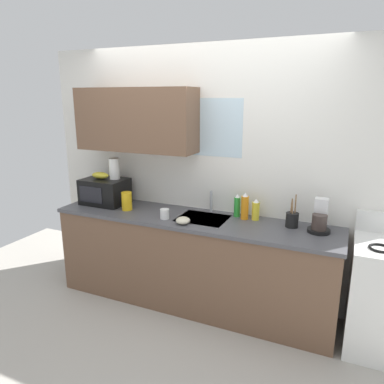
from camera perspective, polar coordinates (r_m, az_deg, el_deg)
The scene contains 14 objects.
kitchen_wall_assembly at distance 3.65m, azimuth -0.20°, elevation 4.72°, with size 3.52×0.42×2.50m.
counter_unit at distance 3.61m, azimuth 0.03°, elevation -10.69°, with size 2.75×0.63×0.90m.
sink_faucet at distance 3.59m, azimuth 3.04°, elevation -1.47°, with size 0.03×0.03×0.22m, color #B2B5BA.
microwave at distance 3.96m, azimuth -13.57°, elevation 0.11°, with size 0.46×0.35×0.27m.
banana_bunch at distance 3.96m, azimuth -14.28°, elevation 2.57°, with size 0.20×0.11×0.07m, color gold.
paper_towel_roll at distance 3.89m, azimuth -12.15°, elevation 3.63°, with size 0.11×0.11×0.22m, color white.
coffee_maker at distance 3.25m, azimuth 19.53°, elevation -4.11°, with size 0.19×0.21×0.28m.
dish_soap_bottle_green at distance 3.47m, azimuth 7.13°, elevation -2.20°, with size 0.06×0.06×0.22m.
dish_soap_bottle_orange at distance 3.40m, azimuth 8.33°, elevation -2.30°, with size 0.07×0.07×0.25m.
dish_soap_bottle_yellow at distance 3.40m, azimuth 10.02°, elevation -2.81°, with size 0.07×0.07×0.20m.
cereal_canister at distance 3.70m, azimuth -10.25°, elevation -1.42°, with size 0.10×0.10×0.18m, color gold.
mug_white at distance 3.40m, azimuth -4.34°, elevation -3.47°, with size 0.08×0.08×0.10m, color white.
utensil_crock at distance 3.29m, azimuth 15.52°, elevation -4.18°, with size 0.11×0.11×0.29m.
small_bowl at distance 3.26m, azimuth -1.41°, elevation -4.52°, with size 0.13×0.13×0.07m, color beige.
Camera 1 is at (1.32, -2.98, 2.01)m, focal length 33.79 mm.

